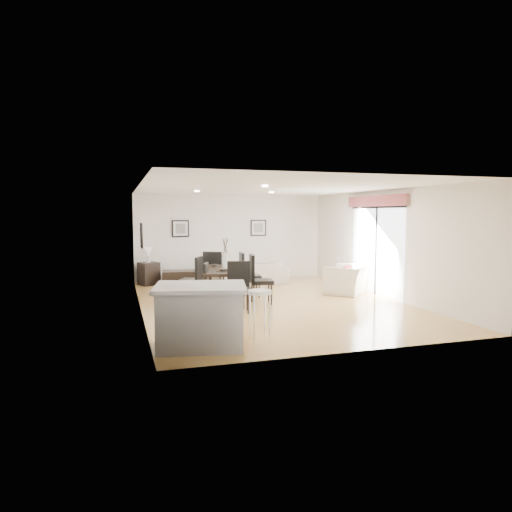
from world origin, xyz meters
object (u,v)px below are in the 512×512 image
object	(u,v)px
dining_chair_wfar	(194,276)
side_table	(149,274)
armchair	(348,280)
kitchen_island	(201,316)
coffee_table	(181,278)
dining_chair_foot	(214,270)
sofa	(250,274)
bar_stool	(260,298)
dining_table	(225,272)
dining_chair_enear	(257,276)
dining_chair_efar	(246,272)
dining_chair_head	(239,284)
dining_chair_wnear	(201,283)

from	to	relation	value
dining_chair_wfar	side_table	world-z (taller)	dining_chair_wfar
armchair	kitchen_island	distance (m)	5.86
armchair	coffee_table	bearing A→B (deg)	-76.70
armchair	dining_chair_foot	bearing A→B (deg)	-59.45
sofa	bar_stool	xyz separation A→B (m)	(-1.53, -5.81, 0.40)
armchair	kitchen_island	size ratio (longest dim) A/B	0.71
sofa	dining_table	bearing A→B (deg)	45.85
dining_chair_wfar	dining_chair_foot	xyz separation A→B (m)	(0.63, 0.74, 0.03)
side_table	bar_stool	size ratio (longest dim) A/B	0.78
dining_table	dining_chair_enear	distance (m)	0.80
dining_chair_efar	dining_chair_head	distance (m)	1.78
armchair	dining_chair_wfar	xyz separation A→B (m)	(-4.02, 0.30, 0.22)
dining_chair_enear	dining_chair_head	xyz separation A→B (m)	(-0.64, -0.71, -0.04)
dining_table	dining_chair_foot	distance (m)	1.18
dining_chair_wnear	dining_chair_head	distance (m)	0.97
dining_chair_efar	bar_stool	world-z (taller)	dining_chair_efar
dining_chair_wfar	dining_chair_enear	bearing A→B (deg)	83.08
sofa	dining_chair_enear	world-z (taller)	dining_chair_enear
dining_chair_wfar	bar_stool	world-z (taller)	dining_chair_wfar
dining_chair_foot	dining_chair_wfar	bearing A→B (deg)	74.97
dining_chair_wfar	dining_chair_foot	bearing A→B (deg)	166.27
dining_chair_head	bar_stool	size ratio (longest dim) A/B	1.26
kitchen_island	armchair	bearing A→B (deg)	51.00
coffee_table	dining_table	bearing A→B (deg)	-70.38
sofa	dining_chair_wnear	xyz separation A→B (m)	(-1.96, -2.78, 0.23)
dining_chair_head	side_table	xyz separation A→B (m)	(-1.61, 4.34, -0.27)
dining_chair_efar	coffee_table	bearing A→B (deg)	35.67
sofa	side_table	xyz separation A→B (m)	(-2.87, 0.89, 0.00)
dining_chair_efar	dining_chair_foot	size ratio (longest dim) A/B	1.00
dining_table	dining_chair_head	distance (m)	1.18
dining_chair_head	side_table	distance (m)	4.64
sofa	dining_chair_wfar	world-z (taller)	dining_chair_wfar
armchair	side_table	world-z (taller)	armchair
dining_chair_wnear	coffee_table	world-z (taller)	dining_chair_wnear
dining_table	side_table	xyz separation A→B (m)	(-1.59, 3.17, -0.37)
armchair	coffee_table	xyz separation A→B (m)	(-4.03, 2.76, -0.16)
dining_chair_enear	dining_chair_efar	distance (m)	0.94
dining_chair_wfar	side_table	size ratio (longest dim) A/B	1.58
dining_chair_foot	kitchen_island	size ratio (longest dim) A/B	0.70
armchair	bar_stool	world-z (taller)	bar_stool
coffee_table	side_table	distance (m)	0.95
side_table	kitchen_island	bearing A→B (deg)	-86.90
sofa	coffee_table	bearing A→B (deg)	-32.19
dining_table	kitchen_island	world-z (taller)	kitchen_island
dining_chair_wfar	dining_chair_head	size ratio (longest dim) A/B	0.98
dining_chair_efar	kitchen_island	bearing A→B (deg)	161.26
dining_table	dining_chair_enear	xyz separation A→B (m)	(0.66, -0.46, -0.06)
sofa	dining_chair_foot	size ratio (longest dim) A/B	2.03
dining_chair_wfar	kitchen_island	xyz separation A→B (m)	(-0.55, -3.97, -0.09)
dining_chair_head	side_table	size ratio (longest dim) A/B	1.61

